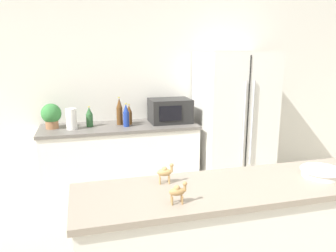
# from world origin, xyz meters

# --- Properties ---
(wall_back) EXTENTS (8.00, 0.06, 2.55)m
(wall_back) POSITION_xyz_m (0.00, 2.73, 1.27)
(wall_back) COLOR white
(wall_back) RESTS_ON ground_plane
(back_counter) EXTENTS (1.78, 0.63, 0.93)m
(back_counter) POSITION_xyz_m (-0.53, 2.40, 0.46)
(back_counter) COLOR white
(back_counter) RESTS_ON ground_plane
(refrigerator) EXTENTS (0.85, 0.74, 1.75)m
(refrigerator) POSITION_xyz_m (0.86, 2.33, 0.88)
(refrigerator) COLOR silver
(refrigerator) RESTS_ON ground_plane
(potted_plant) EXTENTS (0.22, 0.22, 0.28)m
(potted_plant) POSITION_xyz_m (-1.26, 2.44, 1.08)
(potted_plant) COLOR #9E6B47
(potted_plant) RESTS_ON back_counter
(paper_towel_roll) EXTENTS (0.11, 0.11, 0.23)m
(paper_towel_roll) POSITION_xyz_m (-1.05, 2.34, 1.04)
(paper_towel_roll) COLOR white
(paper_towel_roll) RESTS_ON back_counter
(microwave) EXTENTS (0.48, 0.37, 0.28)m
(microwave) POSITION_xyz_m (0.08, 2.42, 1.07)
(microwave) COLOR black
(microwave) RESTS_ON back_counter
(back_bottle_0) EXTENTS (0.07, 0.07, 0.32)m
(back_bottle_0) POSITION_xyz_m (-0.52, 2.44, 1.08)
(back_bottle_0) COLOR brown
(back_bottle_0) RESTS_ON back_counter
(back_bottle_1) EXTENTS (0.07, 0.07, 0.26)m
(back_bottle_1) POSITION_xyz_m (-0.46, 2.32, 1.05)
(back_bottle_1) COLOR navy
(back_bottle_1) RESTS_ON back_counter
(back_bottle_2) EXTENTS (0.08, 0.08, 0.23)m
(back_bottle_2) POSITION_xyz_m (-0.86, 2.42, 1.04)
(back_bottle_2) COLOR #2D6033
(back_bottle_2) RESTS_ON back_counter
(back_bottle_3) EXTENTS (0.07, 0.07, 0.24)m
(back_bottle_3) POSITION_xyz_m (-0.41, 2.42, 1.04)
(back_bottle_3) COLOR brown
(back_bottle_3) RESTS_ON back_counter
(fruit_bowl) EXTENTS (0.25, 0.25, 0.05)m
(fruit_bowl) POSITION_xyz_m (0.47, 0.31, 1.03)
(fruit_bowl) COLOR white
(fruit_bowl) RESTS_ON bar_counter
(camel_figurine) EXTENTS (0.09, 0.05, 0.12)m
(camel_figurine) POSITION_xyz_m (-0.49, 0.18, 1.07)
(camel_figurine) COLOR #A87F4C
(camel_figurine) RESTS_ON bar_counter
(camel_figurine_second) EXTENTS (0.10, 0.05, 0.12)m
(camel_figurine_second) POSITION_xyz_m (-0.49, 0.46, 1.07)
(camel_figurine_second) COLOR tan
(camel_figurine_second) RESTS_ON bar_counter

